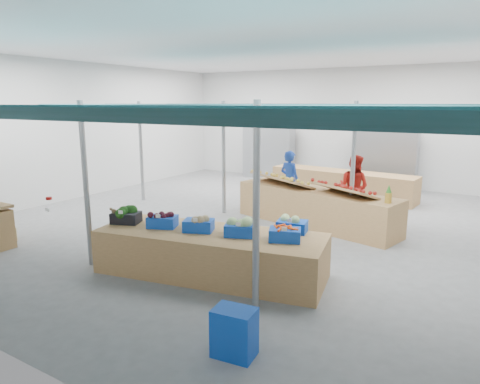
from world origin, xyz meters
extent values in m
plane|color=slate|center=(0.00, 0.00, 0.00)|extent=(13.00, 13.00, 0.00)
plane|color=silver|center=(0.00, 0.00, 4.20)|extent=(13.00, 13.00, 0.00)
plane|color=silver|center=(0.00, 6.50, 2.10)|extent=(12.00, 0.00, 12.00)
plane|color=silver|center=(-6.00, 0.00, 2.10)|extent=(0.00, 13.00, 13.00)
cylinder|color=gray|center=(-4.00, 0.50, 1.50)|extent=(0.10, 0.10, 3.00)
cylinder|color=gray|center=(-1.00, -4.00, 1.50)|extent=(0.10, 0.10, 3.00)
cylinder|color=gray|center=(-1.00, 0.50, 1.50)|extent=(0.10, 0.10, 3.00)
cylinder|color=gray|center=(2.50, -4.00, 1.50)|extent=(0.10, 0.10, 3.00)
cylinder|color=gray|center=(2.50, 0.50, 1.50)|extent=(0.10, 0.10, 3.00)
cylinder|color=gray|center=(0.75, -4.00, 2.85)|extent=(10.00, 0.06, 0.06)
cylinder|color=gray|center=(0.75, 0.50, 2.85)|extent=(10.00, 0.06, 0.06)
cube|color=#0A2D2E|center=(0.75, -4.65, 2.78)|extent=(9.50, 1.28, 0.30)
cube|color=#0A2D2E|center=(0.75, -3.35, 2.78)|extent=(9.50, 1.28, 0.30)
cube|color=#0A2D2E|center=(0.75, -0.15, 2.78)|extent=(9.50, 1.28, 0.30)
cube|color=#0A2D2E|center=(0.75, 1.15, 2.78)|extent=(9.50, 1.28, 0.30)
cube|color=#B23F33|center=(-2.50, 6.00, 1.00)|extent=(2.00, 0.50, 2.00)
cube|color=#B23F33|center=(2.00, 6.00, 1.00)|extent=(2.00, 0.50, 2.00)
cube|color=olive|center=(1.17, -3.23, 0.38)|extent=(4.14, 2.05, 0.77)
cube|color=olive|center=(1.59, 0.61, 0.45)|extent=(4.29, 1.94, 0.89)
cube|color=olive|center=(1.11, 4.13, 0.42)|extent=(4.69, 1.35, 0.83)
cube|color=#1144B8|center=(2.83, -5.11, 0.30)|extent=(0.53, 0.40, 0.59)
imported|color=#18389C|center=(0.39, 1.71, 0.83)|extent=(0.68, 0.53, 1.67)
imported|color=#A71B14|center=(2.19, 1.71, 0.83)|extent=(0.94, 0.80, 1.67)
cube|color=black|center=(-0.50, -3.56, 0.87)|extent=(0.59, 0.51, 0.20)
cube|color=white|center=(-0.42, -3.76, 1.03)|extent=(0.08, 0.04, 0.06)
cube|color=#1144B8|center=(0.26, -3.41, 0.87)|extent=(0.59, 0.51, 0.20)
cube|color=white|center=(0.34, -3.61, 1.03)|extent=(0.08, 0.04, 0.06)
cube|color=#1144B8|center=(0.96, -3.27, 0.87)|extent=(0.59, 0.51, 0.20)
cube|color=white|center=(1.04, -3.48, 1.03)|extent=(0.08, 0.04, 0.06)
cube|color=#1144B8|center=(1.71, -3.13, 0.87)|extent=(0.59, 0.51, 0.20)
cube|color=white|center=(1.80, -3.33, 1.03)|extent=(0.08, 0.04, 0.06)
cube|color=#1144B8|center=(2.47, -2.98, 0.87)|extent=(0.59, 0.51, 0.20)
cube|color=white|center=(2.55, -3.18, 1.03)|extent=(0.08, 0.04, 0.06)
sphere|color=brown|center=(-0.64, -3.72, 1.01)|extent=(0.09, 0.09, 0.09)
sphere|color=brown|center=(-0.69, -3.74, 1.05)|extent=(0.06, 0.06, 0.06)
cylinder|color=#AD0E0B|center=(-2.24, -3.91, 1.10)|extent=(0.12, 0.12, 0.05)
cube|color=white|center=(-2.24, -3.97, 0.88)|extent=(0.10, 0.01, 0.07)
cube|color=#997247|center=(0.60, 0.74, 1.01)|extent=(2.00, 1.47, 0.26)
cube|color=#997247|center=(2.39, 0.31, 1.01)|extent=(1.65, 1.29, 0.26)
cylinder|color=#8C6019|center=(3.41, 0.07, 1.00)|extent=(0.14, 0.14, 0.22)
cone|color=#26661E|center=(3.41, 0.07, 1.19)|extent=(0.12, 0.12, 0.18)
cube|color=#1144B8|center=(2.37, -2.49, 0.87)|extent=(0.56, 0.45, 0.20)
cube|color=white|center=(2.42, -2.71, 1.03)|extent=(0.08, 0.03, 0.06)
camera|label=1|loc=(5.27, -9.01, 2.96)|focal=32.00mm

